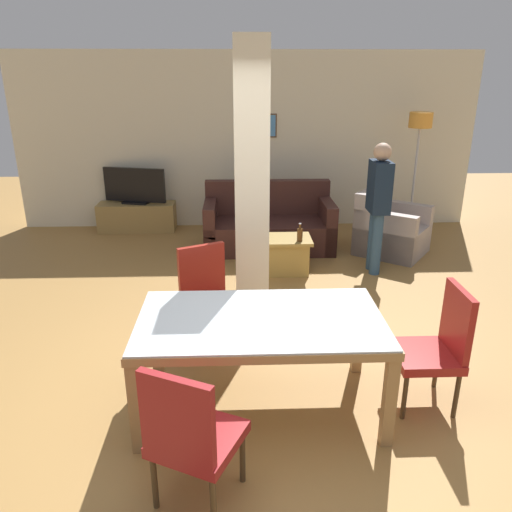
% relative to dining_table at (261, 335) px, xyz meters
% --- Properties ---
extents(ground_plane, '(18.00, 18.00, 0.00)m').
position_rel_dining_table_xyz_m(ground_plane, '(0.00, 0.00, -0.60)').
color(ground_plane, olive).
extents(back_wall, '(7.20, 0.09, 2.70)m').
position_rel_dining_table_xyz_m(back_wall, '(0.00, 4.81, 0.75)').
color(back_wall, beige).
rests_on(back_wall, ground_plane).
extents(divider_pillar, '(0.32, 0.39, 2.70)m').
position_rel_dining_table_xyz_m(divider_pillar, '(-0.02, 1.57, 0.75)').
color(divider_pillar, beige).
rests_on(divider_pillar, ground_plane).
extents(dining_table, '(1.77, 0.99, 0.75)m').
position_rel_dining_table_xyz_m(dining_table, '(0.00, 0.00, 0.00)').
color(dining_table, '#987145').
rests_on(dining_table, ground_plane).
extents(dining_chair_near_left, '(0.61, 0.61, 0.94)m').
position_rel_dining_table_xyz_m(dining_chair_near_left, '(-0.43, -0.91, -0.10)').
color(dining_chair_near_left, maroon).
rests_on(dining_chair_near_left, ground_plane).
extents(dining_chair_far_left, '(0.61, 0.61, 0.94)m').
position_rel_dining_table_xyz_m(dining_chair_far_left, '(-0.43, 0.91, -0.10)').
color(dining_chair_far_left, maroon).
rests_on(dining_chair_far_left, ground_plane).
extents(dining_chair_head_right, '(0.46, 0.46, 0.94)m').
position_rel_dining_table_xyz_m(dining_chair_head_right, '(1.31, 0.00, -0.10)').
color(dining_chair_head_right, maroon).
rests_on(dining_chair_head_right, ground_plane).
extents(sofa, '(1.80, 0.88, 0.91)m').
position_rel_dining_table_xyz_m(sofa, '(0.29, 3.65, -0.30)').
color(sofa, '#3A1E1A').
rests_on(sofa, ground_plane).
extents(armchair, '(1.16, 1.16, 0.87)m').
position_rel_dining_table_xyz_m(armchair, '(1.95, 3.36, -0.30)').
color(armchair, '#AB9C94').
rests_on(armchair, ground_plane).
extents(coffee_table, '(0.74, 0.49, 0.45)m').
position_rel_dining_table_xyz_m(coffee_table, '(0.39, 2.69, -0.37)').
color(coffee_table, olive).
rests_on(coffee_table, ground_plane).
extents(bottle, '(0.07, 0.07, 0.23)m').
position_rel_dining_table_xyz_m(bottle, '(0.60, 2.55, -0.07)').
color(bottle, '#4C2D14').
rests_on(bottle, coffee_table).
extents(tv_stand, '(1.20, 0.40, 0.44)m').
position_rel_dining_table_xyz_m(tv_stand, '(-1.75, 4.53, -0.38)').
color(tv_stand, olive).
rests_on(tv_stand, ground_plane).
extents(tv_screen, '(0.97, 0.29, 0.56)m').
position_rel_dining_table_xyz_m(tv_screen, '(-1.75, 4.53, 0.11)').
color(tv_screen, black).
rests_on(tv_screen, tv_stand).
extents(floor_lamp, '(0.33, 0.33, 1.84)m').
position_rel_dining_table_xyz_m(floor_lamp, '(2.52, 4.20, 0.95)').
color(floor_lamp, '#B7B7BC').
rests_on(floor_lamp, ground_plane).
extents(standing_person, '(0.23, 0.38, 1.61)m').
position_rel_dining_table_xyz_m(standing_person, '(1.56, 2.67, 0.32)').
color(standing_person, navy).
rests_on(standing_person, ground_plane).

